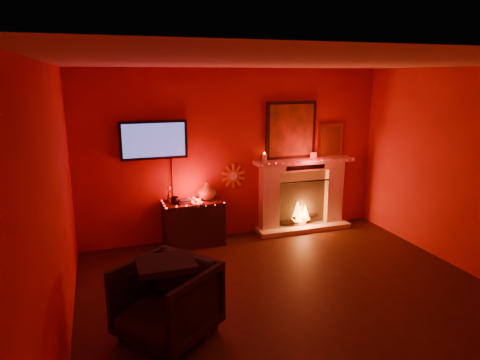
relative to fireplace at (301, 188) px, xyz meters
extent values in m
plane|color=black|center=(-1.14, -2.39, -0.72)|extent=(5.00, 5.00, 0.00)
plane|color=beige|center=(-1.14, -2.39, 1.98)|extent=(5.00, 5.00, 0.00)
plane|color=maroon|center=(-1.14, 0.11, 0.63)|extent=(5.00, 0.00, 5.00)
plane|color=maroon|center=(-3.64, -2.39, 0.63)|extent=(0.00, 5.00, 5.00)
cube|color=beige|center=(0.01, -0.09, -0.68)|extent=(1.65, 0.40, 0.08)
cube|color=beige|center=(-0.59, 0.00, -0.17)|extent=(0.30, 0.22, 0.95)
cube|color=beige|center=(0.61, 0.00, -0.17)|extent=(0.30, 0.22, 0.95)
cube|color=beige|center=(0.01, 0.00, 0.38)|extent=(1.50, 0.22, 0.14)
cube|color=beige|center=(0.01, -0.06, 0.48)|extent=(1.72, 0.34, 0.06)
cube|color=#8C6D51|center=(0.01, 0.06, -0.17)|extent=(0.90, 0.10, 0.95)
cube|color=black|center=(0.01, -0.12, -0.25)|extent=(0.90, 0.02, 0.78)
cylinder|color=black|center=(-0.09, -0.03, -0.58)|extent=(0.55, 0.09, 0.09)
cylinder|color=black|center=(0.09, -0.01, -0.52)|extent=(0.51, 0.18, 0.08)
cone|color=orange|center=(-0.07, -0.03, -0.39)|extent=(0.20, 0.20, 0.34)
cone|color=orange|center=(0.08, -0.02, -0.43)|extent=(0.16, 0.16, 0.26)
sphere|color=#FF3F07|center=(0.01, -0.03, -0.56)|extent=(0.18, 0.18, 0.18)
cube|color=black|center=(-0.19, 0.08, 0.98)|extent=(0.88, 0.05, 0.95)
cube|color=#C8591A|center=(-0.19, 0.05, 0.98)|extent=(0.78, 0.01, 0.85)
cube|color=#A98731|center=(0.56, 0.08, 0.79)|extent=(0.46, 0.04, 0.56)
cube|color=olive|center=(0.56, 0.06, 0.79)|extent=(0.38, 0.01, 0.48)
cylinder|color=beige|center=(-0.69, -0.01, 0.57)|extent=(0.07, 0.07, 0.12)
cube|color=white|center=(0.19, -0.03, 0.56)|extent=(0.12, 0.01, 0.10)
cube|color=black|center=(-2.44, 0.07, 0.93)|extent=(1.00, 0.06, 0.58)
cube|color=#4D57C8|center=(-2.44, 0.03, 0.93)|extent=(0.92, 0.01, 0.50)
cylinder|color=black|center=(-2.19, 0.08, 0.31)|extent=(0.02, 0.02, 0.66)
cylinder|color=orange|center=(-1.19, 0.09, 0.28)|extent=(0.20, 0.03, 0.20)
cylinder|color=white|center=(-1.19, 0.08, 0.28)|extent=(0.13, 0.01, 0.13)
cube|color=black|center=(-1.92, -0.13, -0.38)|extent=(0.92, 0.46, 0.70)
imported|color=brown|center=(-1.68, -0.09, 0.12)|extent=(0.27, 0.27, 0.29)
imported|color=black|center=(-2.20, -0.15, 0.02)|extent=(0.13, 0.13, 0.10)
cylinder|color=white|center=(-1.95, -0.23, 0.00)|extent=(0.06, 0.38, 0.05)
cylinder|color=white|center=(-1.85, -0.28, 0.00)|extent=(0.16, 0.38, 0.05)
cylinder|color=white|center=(-1.85, -0.20, 0.00)|extent=(0.12, 0.38, 0.05)
cube|color=#531917|center=(-2.05, -0.19, -0.01)|extent=(0.20, 0.14, 0.03)
cube|color=#1B283F|center=(-2.04, -0.18, 0.02)|extent=(0.17, 0.12, 0.02)
imported|color=black|center=(-2.71, -2.44, -0.33)|extent=(1.20, 1.19, 0.78)
camera|label=1|loc=(-3.25, -6.33, 1.85)|focal=32.00mm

